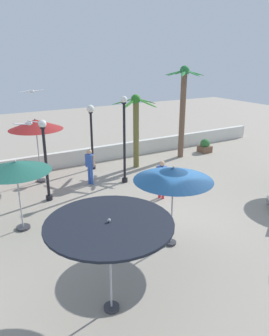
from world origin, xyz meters
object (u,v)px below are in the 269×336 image
(patio_umbrella_1, at_px, (16,167))
(palm_tree_0, at_px, (183,102))
(patio_umbrella_2, at_px, (36,125))
(lamp_post_3, at_px, (45,156))
(seagull_0, at_px, (32,91))
(lamp_post_2, at_px, (124,136))
(patio_umbrella_3, at_px, (109,226))
(planter, at_px, (205,146))
(palm_tree_2, at_px, (136,122))
(guest_1, at_px, (162,176))
(lamp_post_1, at_px, (91,128))
(seagull_1, at_px, (29,123))
(patio_umbrella_5, at_px, (173,174))
(guest_0, at_px, (90,163))

(patio_umbrella_1, xyz_separation_m, palm_tree_0, (10.19, 4.10, 0.98))
(patio_umbrella_2, xyz_separation_m, lamp_post_3, (-0.28, -2.35, -0.83))
(patio_umbrella_2, height_order, seagull_0, seagull_0)
(patio_umbrella_2, xyz_separation_m, lamp_post_2, (3.50, -2.14, -0.52))
(patio_umbrella_3, distance_m, planter, 14.56)
(palm_tree_2, bearing_deg, guest_1, -105.61)
(lamp_post_1, bearing_deg, palm_tree_0, -6.17)
(lamp_post_3, bearing_deg, lamp_post_2, 3.15)
(lamp_post_2, bearing_deg, palm_tree_0, 21.75)
(palm_tree_2, xyz_separation_m, seagull_0, (-5.38, -0.63, 1.93))
(palm_tree_2, relative_size, seagull_0, 3.83)
(patio_umbrella_2, xyz_separation_m, seagull_1, (-1.06, -3.58, 0.80))
(lamp_post_1, bearing_deg, planter, -4.41)
(palm_tree_2, xyz_separation_m, planter, (5.24, 0.31, -2.11))
(lamp_post_1, bearing_deg, guest_1, -78.40)
(patio_umbrella_1, relative_size, seagull_0, 2.49)
(lamp_post_2, xyz_separation_m, seagull_0, (-3.77, 1.04, 2.14))
(patio_umbrella_1, xyz_separation_m, planter, (12.13, 4.12, -1.93))
(patio_umbrella_3, xyz_separation_m, seagull_0, (0.51, 8.25, 2.14))
(palm_tree_0, bearing_deg, patio_umbrella_2, 178.80)
(patio_umbrella_2, xyz_separation_m, palm_tree_2, (5.11, -0.47, -0.31))
(patio_umbrella_5, distance_m, lamp_post_3, 5.92)
(patio_umbrella_3, distance_m, seagull_1, 5.92)
(palm_tree_2, height_order, seagull_0, seagull_0)
(guest_0, bearing_deg, planter, 9.53)
(palm_tree_0, bearing_deg, lamp_post_3, -165.99)
(patio_umbrella_3, height_order, lamp_post_1, lamp_post_1)
(patio_umbrella_5, distance_m, planter, 11.32)
(patio_umbrella_5, xyz_separation_m, lamp_post_3, (-2.46, 5.37, -0.46))
(lamp_post_1, distance_m, planter, 7.67)
(patio_umbrella_5, bearing_deg, seagull_0, 110.29)
(lamp_post_1, relative_size, lamp_post_2, 0.84)
(patio_umbrella_2, distance_m, patio_umbrella_3, 9.39)
(patio_umbrella_1, xyz_separation_m, guest_0, (3.74, 2.71, -1.26))
(planter, bearing_deg, palm_tree_0, -179.37)
(patio_umbrella_5, bearing_deg, planter, 42.77)
(patio_umbrella_2, bearing_deg, patio_umbrella_1, -112.63)
(lamp_post_2, xyz_separation_m, lamp_post_3, (-3.78, -0.21, -0.31))
(lamp_post_1, bearing_deg, seagull_1, -134.86)
(seagull_1, xyz_separation_m, planter, (11.40, 3.43, -3.22))
(lamp_post_3, xyz_separation_m, guest_1, (4.23, -2.25, -0.94))
(patio_umbrella_2, relative_size, guest_0, 1.79)
(seagull_0, bearing_deg, guest_1, -39.61)
(patio_umbrella_3, relative_size, lamp_post_2, 0.70)
(lamp_post_1, bearing_deg, lamp_post_3, -139.24)
(lamp_post_1, relative_size, guest_0, 2.00)
(patio_umbrella_5, bearing_deg, lamp_post_2, 76.67)
(patio_umbrella_3, bearing_deg, lamp_post_2, 59.29)
(planter, bearing_deg, patio_umbrella_2, 179.14)
(patio_umbrella_5, bearing_deg, patio_umbrella_2, 105.76)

